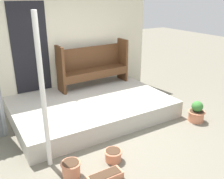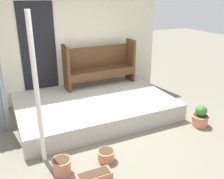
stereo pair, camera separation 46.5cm
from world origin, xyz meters
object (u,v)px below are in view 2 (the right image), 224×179
support_post (37,93)px  flower_pot_right (200,117)px  flower_pot_middle (106,155)px  planter_box_rect (94,176)px  flower_pot_left (62,165)px  bench (100,64)px

support_post → flower_pot_right: (3.08, -0.19, -0.97)m
flower_pot_middle → planter_box_rect: 0.48m
support_post → planter_box_rect: support_post is taller
flower_pot_left → planter_box_rect: 0.51m
flower_pot_left → flower_pot_right: size_ratio=0.67×
flower_pot_middle → flower_pot_right: 2.19m
flower_pot_right → flower_pot_left: bearing=-175.3°
support_post → flower_pot_middle: (0.90, -0.44, -1.06)m
support_post → flower_pot_left: 1.13m
bench → planter_box_rect: 3.18m
support_post → flower_pot_left: (0.18, -0.43, -1.03)m
flower_pot_left → flower_pot_middle: bearing=-0.2°
support_post → bench: bearing=48.2°
support_post → flower_pot_middle: bearing=-25.9°
flower_pot_left → planter_box_rect: bearing=-41.6°
bench → flower_pot_right: bench is taller
bench → flower_pot_middle: bearing=-112.6°
flower_pot_right → planter_box_rect: size_ratio=0.87×
support_post → flower_pot_right: 3.23m
bench → flower_pot_middle: size_ratio=6.06×
bench → planter_box_rect: (-1.26, -2.80, -0.84)m
planter_box_rect → support_post: bearing=126.0°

